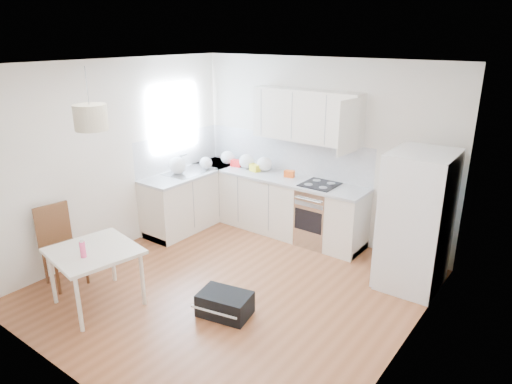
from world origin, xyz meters
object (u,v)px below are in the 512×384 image
Objects in this scene: dining_table at (94,256)px; dining_chair at (63,247)px; refrigerator at (418,221)px; gym_bag at (225,304)px.

dining_chair reaches higher than dining_table.
dining_table is 1.02× the size of dining_chair.
refrigerator is at bearing 44.70° from dining_chair.
gym_bag is at bearing 26.16° from dining_chair.
dining_chair is 2.19m from gym_bag.
dining_table is 1.58m from gym_bag.
dining_table is at bearing -163.83° from gym_bag.
refrigerator is 1.70× the size of dining_chair.
refrigerator is at bearing 54.06° from dining_table.
gym_bag is at bearing -128.36° from refrigerator.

